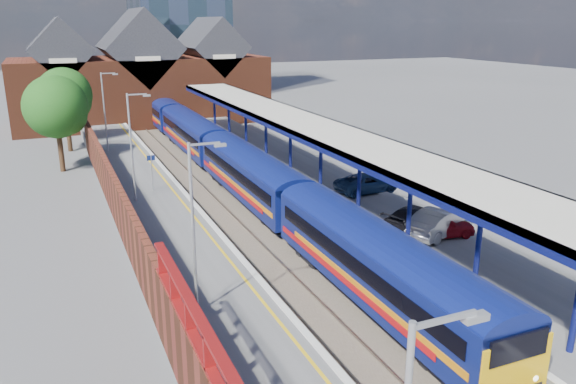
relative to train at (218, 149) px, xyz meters
name	(u,v)px	position (x,y,z in m)	size (l,w,h in m)	color
ground	(202,175)	(-1.49, 0.07, -2.12)	(240.00, 240.00, 0.00)	#5B5B5E
ballast_bed	(240,211)	(-1.49, -9.93, -2.09)	(6.00, 76.00, 0.06)	#473D33
rails	(240,210)	(-1.49, -9.93, -2.00)	(4.51, 76.00, 0.14)	slate
left_platform	(157,215)	(-6.99, -9.93, -1.62)	(5.00, 76.00, 1.00)	#565659
right_platform	(320,194)	(4.51, -9.93, -1.62)	(6.00, 76.00, 1.00)	#565659
coping_left	(193,203)	(-4.64, -9.93, -1.10)	(0.30, 76.00, 0.05)	silver
coping_right	(283,192)	(1.66, -9.93, -1.10)	(0.30, 76.00, 0.05)	silver
yellow_line	(184,204)	(-5.24, -9.93, -1.12)	(0.14, 76.00, 0.01)	yellow
train	(218,149)	(0.00, 0.00, 0.00)	(2.90, 65.92, 3.45)	navy
canopy	(303,124)	(3.99, -7.98, 3.13)	(4.50, 52.00, 4.48)	#0E1456
lamp_post_b	(196,219)	(-7.86, -23.93, 2.87)	(1.48, 0.18, 7.00)	#A5A8AA
lamp_post_c	(133,141)	(-7.86, -7.93, 2.87)	(1.48, 0.18, 7.00)	#A5A8AA
lamp_post_d	(106,107)	(-7.86, 8.07, 2.87)	(1.48, 0.18, 7.00)	#A5A8AA
platform_sign	(152,167)	(-6.49, -5.93, 0.57)	(0.55, 0.08, 2.50)	#A5A8AA
brick_wall	(127,224)	(-9.59, -16.39, 0.33)	(0.35, 50.00, 3.86)	#602B19
station_building	(141,78)	(-1.49, 28.07, 3.33)	(30.00, 12.12, 13.78)	#602B19
tree_near	(58,109)	(-11.84, 5.97, 3.23)	(5.20, 5.20, 8.10)	#382314
tree_far	(66,97)	(-10.84, 13.97, 3.23)	(5.20, 5.20, 8.10)	#382314
parked_car_red	(441,226)	(6.27, -21.04, -0.49)	(1.50, 3.73, 1.27)	maroon
parked_car_silver	(440,222)	(6.41, -20.77, -0.37)	(1.59, 4.56, 1.50)	#A9AAAE
parked_car_dark	(417,218)	(5.80, -19.53, -0.45)	(1.89, 4.64, 1.35)	black
parked_car_blue	(367,183)	(7.01, -12.15, -0.48)	(2.12, 4.60, 1.28)	navy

